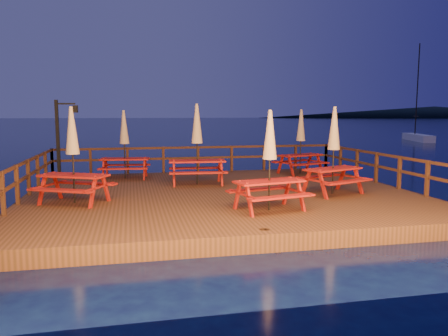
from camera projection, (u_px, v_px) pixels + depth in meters
The scene contains 13 objects.
ground at pixel (221, 204), 13.92m from camera, with size 500.00×500.00×0.00m, color black.
deck at pixel (221, 198), 13.90m from camera, with size 12.00×10.00×0.40m, color #412915.
deck_piles at pixel (221, 213), 13.96m from camera, with size 11.44×9.44×1.40m.
railing at pixel (211, 162), 15.50m from camera, with size 11.80×9.75×1.10m.
lamp_post at pixel (62, 131), 16.94m from camera, with size 0.85×0.18×3.00m.
headland_right at pixel (434, 112), 275.02m from camera, with size 230.40×86.40×7.00m, color black.
sailboat at pixel (418, 138), 45.61m from camera, with size 3.24×6.90×10.21m.
picnic_table_0 at pixel (334, 149), 13.37m from camera, with size 2.31×2.12×2.69m.
picnic_table_1 at pixel (197, 143), 15.24m from camera, with size 2.09×1.77×2.81m.
picnic_table_2 at pixel (73, 154), 11.99m from camera, with size 2.35×2.20×2.67m.
picnic_table_3 at pixel (124, 143), 16.57m from camera, with size 1.98×1.70×2.60m.
picnic_table_4 at pixel (301, 140), 17.94m from camera, with size 2.24×2.04×2.64m.
picnic_table_5 at pixel (270, 159), 11.12m from camera, with size 2.08×1.84×2.58m.
Camera 1 is at (-2.77, -13.38, 2.89)m, focal length 35.00 mm.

